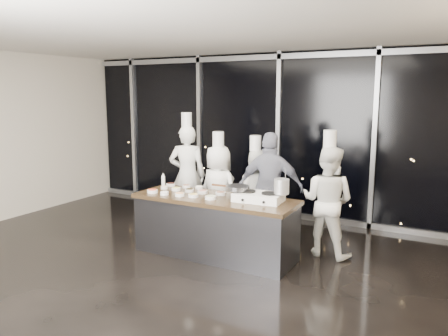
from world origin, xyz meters
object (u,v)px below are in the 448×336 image
object	(u,v)px
chef_left	(218,190)
chef_right	(327,201)
chef_center	(255,193)
frying_pan	(237,188)
stock_pot	(282,186)
demo_counter	(215,226)
guest	(271,188)
chef_far_left	(187,174)
stove	(258,197)

from	to	relation	value
chef_left	chef_right	distance (m)	1.89
chef_center	chef_right	xyz separation A→B (m)	(1.31, -0.28, 0.08)
frying_pan	chef_left	bearing A→B (deg)	129.58
stock_pot	chef_right	size ratio (longest dim) A/B	0.11
demo_counter	chef_center	distance (m)	1.15
frying_pan	chef_left	xyz separation A→B (m)	(-0.77, 0.82, -0.28)
stock_pot	guest	bearing A→B (deg)	121.05
chef_far_left	chef_right	size ratio (longest dim) A/B	1.10
frying_pan	chef_far_left	xyz separation A→B (m)	(-1.59, 1.12, -0.13)
stock_pot	chef_far_left	size ratio (longest dim) A/B	0.10
chef_center	frying_pan	bearing A→B (deg)	92.63
demo_counter	chef_far_left	distance (m)	1.78
demo_counter	guest	size ratio (longest dim) A/B	1.36
stove	guest	world-z (taller)	guest
chef_far_left	chef_right	xyz separation A→B (m)	(2.71, -0.34, -0.10)
stove	chef_right	distance (m)	1.09
stock_pot	chef_far_left	xyz separation A→B (m)	(-2.25, 1.06, -0.20)
chef_left	stove	bearing A→B (deg)	155.15
stock_pot	chef_left	size ratio (longest dim) A/B	0.12
chef_center	stock_pot	bearing A→B (deg)	122.92
chef_far_left	chef_right	bearing A→B (deg)	148.55
demo_counter	chef_center	world-z (taller)	chef_center
demo_counter	chef_far_left	xyz separation A→B (m)	(-1.25, 1.16, 0.49)
stock_pot	chef_center	world-z (taller)	chef_center
demo_counter	chef_center	xyz separation A→B (m)	(0.15, 1.10, 0.31)
chef_left	chef_far_left	bearing A→B (deg)	-8.62
chef_center	chef_left	bearing A→B (deg)	14.04
frying_pan	chef_center	distance (m)	1.11
demo_counter	frying_pan	size ratio (longest dim) A/B	4.09
stock_pot	chef_far_left	bearing A→B (deg)	154.80
chef_far_left	guest	size ratio (longest dim) A/B	1.15
frying_pan	chef_right	size ratio (longest dim) A/B	0.32
chef_center	chef_right	distance (m)	1.34
stock_pot	chef_center	xyz separation A→B (m)	(-0.85, 1.00, -0.38)
demo_counter	stock_pot	world-z (taller)	stock_pot
frying_pan	guest	distance (m)	0.94
stock_pot	frying_pan	bearing A→B (deg)	-175.02
guest	chef_right	size ratio (longest dim) A/B	0.96
stove	chef_center	bearing A→B (deg)	113.43
guest	chef_right	world-z (taller)	chef_right
stove	chef_far_left	world-z (taller)	chef_far_left
demo_counter	chef_far_left	size ratio (longest dim) A/B	1.19
demo_counter	chef_left	xyz separation A→B (m)	(-0.43, 0.87, 0.34)
chef_center	guest	size ratio (longest dim) A/B	0.96
frying_pan	chef_left	world-z (taller)	chef_left
stove	chef_right	bearing A→B (deg)	39.97
chef_left	chef_center	xyz separation A→B (m)	(0.58, 0.23, -0.03)
chef_center	chef_right	world-z (taller)	chef_right
demo_counter	guest	world-z (taller)	guest
stove	frying_pan	xyz separation A→B (m)	(-0.33, -0.03, 0.10)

